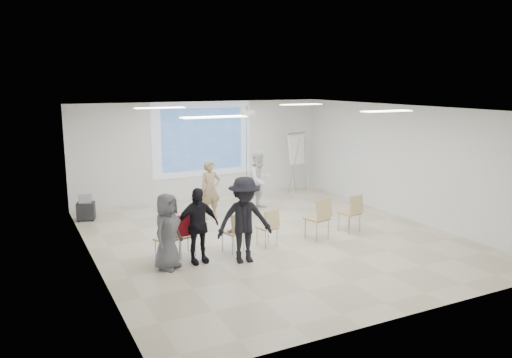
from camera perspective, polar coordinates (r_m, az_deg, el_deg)
name	(u,v)px	position (r m, az deg, el deg)	size (l,w,h in m)	color
floor	(271,239)	(11.85, 1.74, -6.85)	(8.00, 9.00, 0.10)	beige
ceiling	(272,106)	(11.28, 1.84, 8.29)	(8.00, 9.00, 0.10)	white
wall_back	(202,150)	(15.57, -6.20, 3.29)	(8.00, 0.10, 3.00)	silver
wall_left	(88,191)	(10.22, -18.63, -1.36)	(0.10, 9.00, 3.00)	silver
wall_right	(406,162)	(13.83, 16.73, 1.89)	(0.10, 9.00, 3.00)	silver
projection_halo	(202,139)	(15.47, -6.14, 4.54)	(3.20, 0.01, 2.30)	silver
projection_image	(203,139)	(15.45, -6.12, 4.54)	(2.60, 0.01, 1.90)	#3164A9
pedestal_table	(242,201)	(13.64, -1.60, -2.48)	(0.75, 0.75, 0.72)	white
player_left	(210,186)	(13.22, -5.25, -0.79)	(0.65, 0.44, 1.77)	tan
player_right	(259,177)	(14.20, 0.40, 0.27)	(0.90, 0.72, 1.87)	white
controller_left	(213,173)	(13.46, -4.94, 0.65)	(0.04, 0.13, 0.04)	white
controller_right	(250,165)	(14.28, -0.70, 1.67)	(0.04, 0.12, 0.04)	silver
chair_far_left	(170,236)	(10.29, -9.84, -6.43)	(0.57, 0.59, 0.90)	tan
chair_left_mid	(186,233)	(10.51, -8.03, -6.08)	(0.47, 0.49, 0.87)	tan
chair_left_inner	(235,229)	(10.68, -2.38, -5.73)	(0.51, 0.54, 0.87)	tan
chair_center	(269,225)	(11.03, 1.49, -5.26)	(0.45, 0.48, 0.84)	tan
chair_right_inner	(320,215)	(11.52, 7.30, -4.15)	(0.55, 0.58, 0.99)	tan
chair_right_far	(352,210)	(12.25, 10.93, -3.51)	(0.51, 0.54, 0.93)	tan
red_jacket	(187,225)	(10.32, -7.86, -5.23)	(0.46, 0.10, 0.44)	#A8141F
laptop	(233,230)	(10.76, -2.69, -5.86)	(0.32, 0.23, 0.03)	black
audience_left	(197,220)	(10.04, -6.74, -4.69)	(1.03, 0.62, 1.77)	black
audience_mid	(244,214)	(9.97, -1.34, -4.06)	(1.29, 0.70, 1.99)	black
audience_outer	(167,227)	(9.80, -10.11, -5.42)	(0.82, 0.54, 1.69)	#57575B
flipchart_easel	(297,149)	(16.11, 4.71, 3.48)	(0.84, 0.66, 2.00)	gray
av_cart	(86,209)	(13.88, -18.87, -3.23)	(0.53, 0.47, 0.67)	black
ceiling_projector	(247,118)	(12.68, -1.01, 6.97)	(0.30, 0.25, 3.00)	white
fluor_panel_nw	(160,108)	(12.40, -10.92, 7.99)	(1.20, 0.30, 0.02)	white
fluor_panel_ne	(301,104)	(14.02, 5.18, 8.48)	(1.20, 0.30, 0.02)	white
fluor_panel_sw	(214,117)	(9.08, -4.83, 7.07)	(1.20, 0.30, 0.02)	white
fluor_panel_se	(387,111)	(11.20, 14.70, 7.51)	(1.20, 0.30, 0.02)	white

